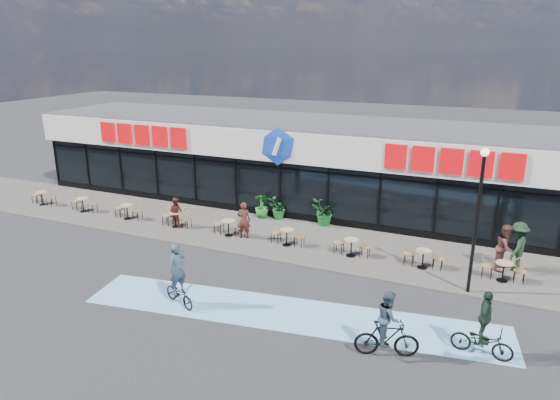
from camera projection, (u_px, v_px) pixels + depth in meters
name	position (u px, v px, depth m)	size (l,w,h in m)	color
ground	(208.00, 274.00, 19.27)	(120.00, 120.00, 0.00)	#28282B
sidewalk	(259.00, 234.00, 23.20)	(44.00, 5.00, 0.10)	#615C56
bike_lane	(289.00, 314.00, 16.44)	(14.00, 2.20, 0.01)	#77B4E2
building	(301.00, 162.00, 27.27)	(30.60, 6.57, 4.75)	black
lamp_post	(478.00, 209.00, 16.81)	(0.28, 0.28, 5.18)	black
bistro_set_0	(43.00, 196.00, 27.23)	(1.54, 0.62, 0.90)	tan
bistro_set_1	(84.00, 203.00, 26.14)	(1.54, 0.62, 0.90)	tan
bistro_set_2	(128.00, 210.00, 25.04)	(1.54, 0.62, 0.90)	tan
bistro_set_3	(176.00, 217.00, 23.95)	(1.54, 0.62, 0.90)	tan
bistro_set_4	(229.00, 226.00, 22.85)	(1.54, 0.62, 0.90)	tan
bistro_set_5	(288.00, 235.00, 21.76)	(1.54, 0.62, 0.90)	tan
bistro_set_6	(352.00, 245.00, 20.66)	(1.54, 0.62, 0.90)	tan
bistro_set_7	(423.00, 256.00, 19.57)	(1.54, 0.62, 0.90)	tan
bistro_set_8	(503.00, 269.00, 18.47)	(1.54, 0.62, 0.90)	tan
potted_plant_left	(262.00, 206.00, 25.13)	(0.69, 0.69, 1.22)	#1F6D27
potted_plant_mid	(278.00, 209.00, 24.95)	(0.97, 0.84, 1.08)	#1A5C20
potted_plant_right	(323.00, 213.00, 24.04)	(1.14, 0.99, 1.26)	#185521
patron_left	(244.00, 220.00, 22.40)	(0.62, 0.40, 1.69)	#4C1F1B
patron_right	(176.00, 212.00, 23.84)	(0.71, 0.55, 1.45)	#4D231B
pedestrian_a	(518.00, 246.00, 19.16)	(1.26, 0.72, 1.95)	black
pedestrian_b	(505.00, 247.00, 19.19)	(0.90, 0.70, 1.85)	#502B29
cyclist_a	(387.00, 330.00, 14.00)	(1.91, 1.05, 2.02)	black
cyclist_b	(483.00, 332.00, 14.04)	(1.76, 0.96, 2.02)	black
cyclist_c	(179.00, 284.00, 16.80)	(1.63, 1.10, 2.22)	black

